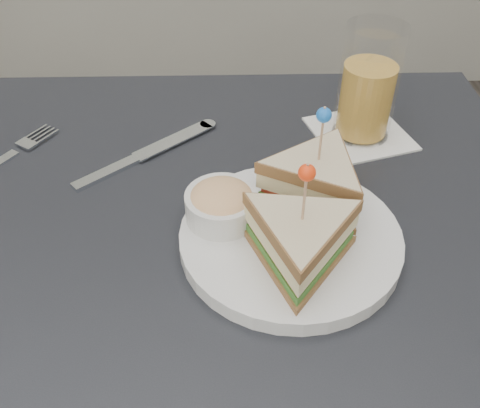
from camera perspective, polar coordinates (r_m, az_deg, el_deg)
name	(u,v)px	position (r m, az deg, el deg)	size (l,w,h in m)	color
table	(232,287)	(0.66, -0.85, -8.80)	(0.80, 0.80, 0.75)	black
plate_meal	(296,215)	(0.58, 5.96, -1.16)	(0.32, 0.32, 0.15)	silver
cutlery_fork	(5,158)	(0.79, -23.81, 4.47)	(0.12, 0.17, 0.01)	silver
cutlery_knife	(143,155)	(0.74, -10.35, 5.12)	(0.19, 0.16, 0.01)	silver
drink_set	(367,90)	(0.76, 13.43, 11.75)	(0.16, 0.16, 0.16)	white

